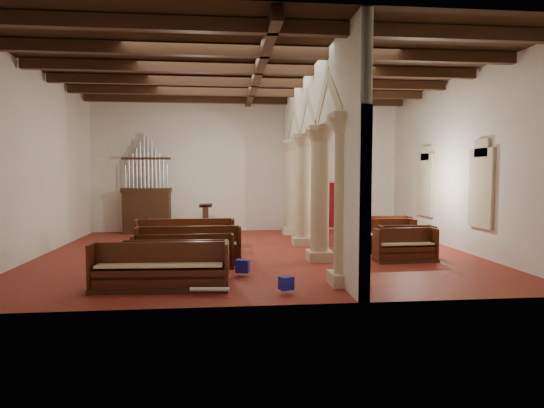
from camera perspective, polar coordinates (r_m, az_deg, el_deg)
The scene contains 32 objects.
floor at distance 15.26m, azimuth -1.87°, elevation -6.17°, with size 14.00×14.00×0.00m, color maroon.
ceiling at distance 15.38m, azimuth -1.93°, elevation 16.40°, with size 14.00×14.00×0.00m, color #312110.
wall_back at distance 21.02m, azimuth -3.04°, elevation 4.83°, with size 14.00×0.02×6.00m, color white.
wall_front at distance 9.05m, azimuth 0.76°, elevation 5.93°, with size 14.00×0.02×6.00m, color white.
wall_left at distance 16.13m, azimuth -27.64°, elevation 4.63°, with size 0.02×12.00×6.00m, color white.
wall_right at distance 17.01m, azimuth 22.42°, elevation 4.73°, with size 0.02×12.00×6.00m, color white.
ceiling_beams at distance 15.35m, azimuth -1.92°, elevation 15.75°, with size 13.80×11.80×0.30m, color #341B10, non-canonical shape.
arcade at distance 15.28m, azimuth 4.90°, elevation 7.24°, with size 0.90×11.90×6.00m.
window_right_a at distance 15.70m, azimuth 24.87°, elevation 1.82°, with size 0.03×1.00×2.20m, color #367B5E.
window_right_b at distance 19.25m, azimuth 18.78°, elevation 2.31°, with size 0.03×1.00×2.20m, color #367B5E.
window_back at distance 21.83m, azimuth 10.21°, elevation 2.64°, with size 1.00×0.03×2.20m, color #367B5E.
pipe_organ at distance 20.82m, azimuth -15.42°, elevation 0.21°, with size 2.10×0.85×4.40m.
lectern at distance 20.16m, azimuth -8.35°, elevation -2.12°, with size 0.60×0.61×1.35m.
dossal_curtain at distance 21.45m, azimuth 6.37°, elevation -0.11°, with size 1.80×0.07×2.17m.
processional_banner at distance 20.96m, azimuth 11.26°, elevation -1.23°, with size 0.57×0.73×2.48m.
hymnal_box_a at distance 10.22m, azimuth 1.80°, elevation -9.88°, with size 0.29×0.24×0.29m, color navy.
hymnal_box_b at distance 11.92m, azimuth -3.72°, elevation -7.77°, with size 0.33×0.27×0.33m, color #162598.
hymnal_box_c at distance 14.38m, azimuth -8.47°, elevation -5.74°, with size 0.35×0.28×0.35m, color navy.
tube_heater_a at distance 10.11m, azimuth -7.82°, elevation -10.55°, with size 0.09×0.09×0.85m, color white.
tube_heater_b at distance 11.16m, azimuth -8.01°, elevation -9.17°, with size 0.10×0.10×1.04m, color silver.
nave_pew_0 at distance 10.79m, azimuth -13.84°, elevation -8.62°, with size 3.15×0.89×1.09m.
nave_pew_1 at distance 11.83m, azimuth -12.17°, elevation -7.67°, with size 2.72×0.83×0.97m.
nave_pew_2 at distance 13.03m, azimuth -11.06°, elevation -6.61°, with size 2.83×0.73×0.95m.
nave_pew_3 at distance 13.66m, azimuth -10.38°, elevation -5.90°, with size 3.06×0.74×1.10m.
nave_pew_4 at distance 14.70m, azimuth -9.43°, elevation -5.34°, with size 2.48×0.71×0.98m.
nave_pew_5 at distance 15.76m, azimuth -10.83°, elevation -4.58°, with size 3.31×0.84×1.10m.
nave_pew_6 at distance 16.77m, azimuth -10.05°, elevation -4.16°, with size 3.13×0.75×1.01m.
aisle_pew_0 at distance 14.38m, azimuth 16.39°, elevation -5.60°, with size 1.89×0.72×1.00m.
aisle_pew_1 at distance 15.21m, azimuth 16.55°, elevation -5.09°, with size 1.79×0.78×0.99m.
aisle_pew_2 at distance 15.89m, azimuth 13.87°, elevation -4.52°, with size 2.10×0.82×1.11m.
aisle_pew_3 at distance 16.97m, azimuth 13.47°, elevation -3.98°, with size 2.12×0.74×1.10m.
aisle_pew_4 at distance 17.82m, azimuth 11.63°, elevation -3.69°, with size 2.05×0.76×1.00m.
Camera 1 is at (-1.05, -14.99, 2.70)m, focal length 30.00 mm.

